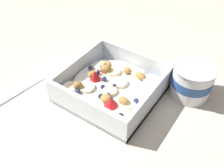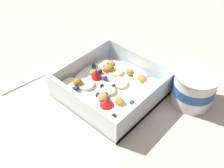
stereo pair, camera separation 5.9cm
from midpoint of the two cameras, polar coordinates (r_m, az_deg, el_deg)
The scene contains 4 objects.
ground_plane at distance 0.61m, azimuth 0.94°, elevation -2.19°, with size 2.40×2.40×0.00m, color beige.
fruit_bowl at distance 0.60m, azimuth 2.76°, elevation -0.74°, with size 0.20×0.20×0.06m.
spoon at distance 0.68m, azimuth -11.48°, elevation 2.44°, with size 0.04×0.17×0.01m.
yogurt_cup at distance 0.60m, azimuth 20.17°, elevation -0.93°, with size 0.10×0.10×0.08m.
Camera 2 is at (0.31, -0.31, 0.43)m, focal length 41.92 mm.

